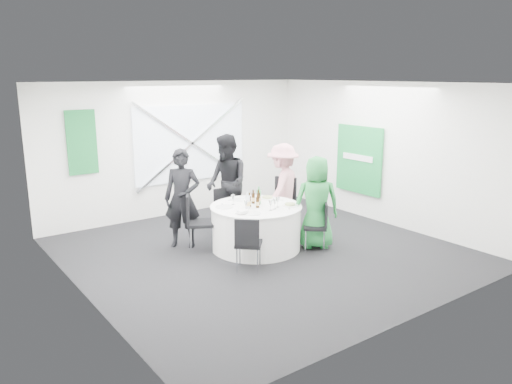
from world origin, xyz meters
TOP-DOWN VIEW (x-y plane):
  - floor at (0.00, 0.00)m, footprint 6.00×6.00m
  - ceiling at (0.00, 0.00)m, footprint 6.00×6.00m
  - wall_back at (0.00, 3.00)m, footprint 6.00×0.00m
  - wall_front at (0.00, -3.00)m, footprint 6.00×0.00m
  - wall_left at (-3.00, 0.00)m, footprint 0.00×6.00m
  - wall_right at (3.00, 0.00)m, footprint 0.00×6.00m
  - window_panel at (0.30, 2.96)m, footprint 2.60×0.03m
  - window_brace_a at (0.30, 2.92)m, footprint 2.63×0.05m
  - window_brace_b at (0.30, 2.92)m, footprint 2.63×0.05m
  - green_banner at (-2.00, 2.95)m, footprint 0.55×0.04m
  - green_sign at (2.94, 0.60)m, footprint 0.05×1.20m
  - banquet_table at (0.00, 0.20)m, footprint 1.56×1.56m
  - chair_back at (0.07, 1.27)m, footprint 0.40×0.41m
  - chair_back_left at (-0.89, 0.71)m, footprint 0.62×0.61m
  - chair_back_right at (1.07, 0.78)m, footprint 0.62×0.62m
  - chair_front_right at (0.83, -0.49)m, footprint 0.53×0.53m
  - chair_front_left at (-0.71, -0.57)m, footprint 0.55×0.55m
  - person_man_back_left at (-0.95, 1.04)m, footprint 0.74×0.72m
  - person_man_back at (0.18, 1.39)m, footprint 0.62×0.96m
  - person_woman_pink at (1.01, 0.73)m, footprint 1.19×0.95m
  - person_woman_green at (0.87, -0.35)m, footprint 0.93×0.85m
  - plate_back at (-0.04, 0.70)m, footprint 0.27×0.27m
  - plate_back_left at (-0.49, 0.44)m, footprint 0.29×0.29m
  - plate_back_right at (0.46, 0.48)m, footprint 0.29×0.29m
  - plate_front_right at (0.47, -0.14)m, footprint 0.27×0.27m
  - plate_front_left at (-0.34, -0.17)m, footprint 0.26×0.26m
  - napkin at (-0.47, -0.09)m, footprint 0.18×0.14m
  - beer_bottle_a at (-0.14, 0.20)m, footprint 0.06×0.06m
  - beer_bottle_b at (0.06, 0.36)m, footprint 0.06×0.06m
  - beer_bottle_c at (0.07, 0.22)m, footprint 0.06×0.06m
  - beer_bottle_d at (-0.05, 0.08)m, footprint 0.06×0.06m
  - green_water_bottle at (0.13, 0.29)m, footprint 0.08×0.08m
  - clear_water_bottle at (-0.21, 0.14)m, footprint 0.08×0.08m
  - wine_glass_a at (0.02, -0.18)m, footprint 0.07×0.07m
  - wine_glass_b at (0.13, -0.16)m, footprint 0.07×0.07m
  - wine_glass_c at (-0.32, 0.04)m, footprint 0.07×0.07m
  - wine_glass_d at (-0.27, 0.50)m, footprint 0.07×0.07m
  - wine_glass_e at (0.24, -0.09)m, footprint 0.07×0.07m
  - fork_a at (-0.51, -0.06)m, footprint 0.11×0.12m
  - knife_a at (-0.35, -0.25)m, footprint 0.10×0.13m
  - fork_b at (-0.43, 0.58)m, footprint 0.08×0.14m
  - knife_b at (-0.55, 0.36)m, footprint 0.09×0.13m
  - fork_c at (0.57, 0.27)m, footprint 0.08×0.14m
  - knife_c at (0.36, 0.65)m, footprint 0.10×0.13m
  - fork_d at (0.34, -0.27)m, footprint 0.10×0.13m
  - knife_d at (0.53, -0.03)m, footprint 0.11×0.12m
  - fork_e at (0.16, 0.75)m, footprint 0.15×0.02m
  - knife_e at (-0.13, 0.76)m, footprint 0.15×0.03m

SIDE VIEW (x-z plane):
  - floor at x=0.00m, z-range 0.00..0.00m
  - banquet_table at x=0.00m, z-range 0.00..0.76m
  - chair_front_right at x=0.83m, z-range 0.07..0.90m
  - chair_back at x=0.07m, z-range 0.07..0.91m
  - chair_front_left at x=-0.71m, z-range 0.07..0.93m
  - chair_back_left at x=-0.89m, z-range 0.09..1.08m
  - chair_back_right at x=1.07m, z-range 0.09..1.10m
  - fork_a at x=-0.51m, z-range 0.76..0.77m
  - knife_a at x=-0.35m, z-range 0.76..0.77m
  - fork_b at x=-0.43m, z-range 0.76..0.77m
  - knife_b at x=-0.55m, z-range 0.76..0.77m
  - fork_c at x=0.57m, z-range 0.76..0.77m
  - knife_c at x=0.36m, z-range 0.76..0.77m
  - fork_d at x=0.34m, z-range 0.76..0.77m
  - knife_d at x=0.53m, z-range 0.76..0.77m
  - fork_e at x=0.16m, z-range 0.76..0.77m
  - knife_e at x=-0.13m, z-range 0.76..0.77m
  - plate_back at x=-0.04m, z-range 0.76..0.77m
  - plate_back_left at x=-0.49m, z-range 0.76..0.77m
  - plate_front_left at x=-0.34m, z-range 0.76..0.77m
  - plate_front_right at x=0.47m, z-range 0.76..0.80m
  - plate_back_right at x=0.46m, z-range 0.76..0.80m
  - napkin at x=-0.47m, z-range 0.78..0.82m
  - person_woman_green at x=0.87m, z-range 0.00..1.60m
  - person_woman_pink at x=1.01m, z-range 0.00..1.68m
  - beer_bottle_b at x=0.06m, z-range 0.73..0.97m
  - beer_bottle_d at x=-0.05m, z-range 0.73..0.97m
  - beer_bottle_a at x=-0.14m, z-range 0.73..0.98m
  - person_man_back_left at x=-0.95m, z-range 0.00..1.72m
  - beer_bottle_c at x=0.07m, z-range 0.73..1.00m
  - clear_water_bottle at x=-0.21m, z-range 0.73..1.01m
  - green_water_bottle at x=0.13m, z-range 0.73..1.03m
  - wine_glass_a at x=0.02m, z-range 0.80..0.97m
  - wine_glass_b at x=0.13m, z-range 0.80..0.97m
  - wine_glass_c at x=-0.32m, z-range 0.80..0.97m
  - wine_glass_d at x=-0.27m, z-range 0.80..0.97m
  - wine_glass_e at x=0.24m, z-range 0.80..0.97m
  - person_man_back at x=0.18m, z-range 0.00..1.85m
  - green_sign at x=2.94m, z-range 0.50..1.90m
  - wall_back at x=0.00m, z-range -1.60..4.40m
  - wall_front at x=0.00m, z-range -1.60..4.40m
  - wall_left at x=-3.00m, z-range -1.60..4.40m
  - wall_right at x=3.00m, z-range -1.60..4.40m
  - window_panel at x=0.30m, z-range 0.70..2.30m
  - window_brace_a at x=0.30m, z-range 0.58..2.42m
  - window_brace_b at x=0.30m, z-range 0.58..2.42m
  - green_banner at x=-2.00m, z-range 1.10..2.30m
  - ceiling at x=0.00m, z-range 2.80..2.80m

